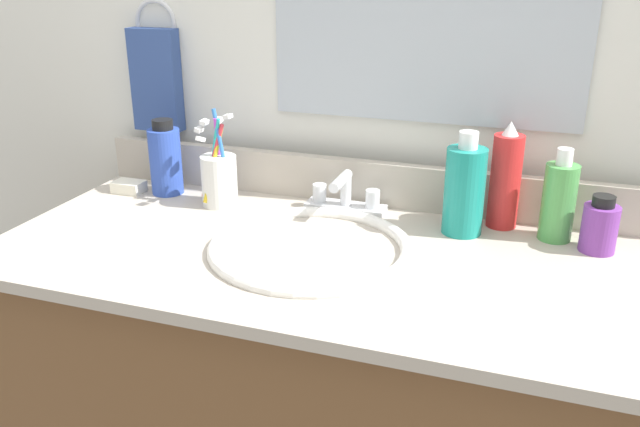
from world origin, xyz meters
The scene contains 14 objects.
countertop centered at (0.00, 0.00, 0.73)m, with size 1.16×0.53×0.02m, color #B2A899.
backsplash centered at (0.00, 0.25, 0.79)m, with size 1.16×0.02×0.09m, color #B2A899.
back_wall centered at (0.00, 0.32, 0.65)m, with size 2.26×0.04×1.30m, color silver.
towel_ring centered at (-0.48, 0.29, 1.08)m, with size 0.10×0.10×0.01m, color silver.
hand_towel centered at (-0.48, 0.28, 0.96)m, with size 0.11×0.04×0.22m, color #334C8C.
sink_basin centered at (-0.02, 0.00, 0.71)m, with size 0.36×0.36×0.11m.
faucet centered at (-0.02, 0.20, 0.77)m, with size 0.16×0.10×0.08m.
bottle_shampoo_blue centered at (-0.41, 0.18, 0.82)m, with size 0.07×0.07×0.16m.
bottle_toner_green centered at (0.37, 0.19, 0.82)m, with size 0.06×0.06×0.17m.
bottle_cream_purple centered at (0.44, 0.16, 0.79)m, with size 0.06×0.06×0.10m.
bottle_spray_red centered at (0.28, 0.22, 0.83)m, with size 0.06×0.06×0.20m.
bottle_mouthwash_teal centered at (0.21, 0.16, 0.83)m, with size 0.07×0.07×0.19m.
cup_white_ceramic centered at (-0.27, 0.15, 0.80)m, with size 0.08×0.08×0.20m.
soap_bar centered at (-0.49, 0.16, 0.76)m, with size 0.06×0.04×0.02m, color white.
Camera 1 is at (0.33, -0.98, 1.22)m, focal length 37.31 mm.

